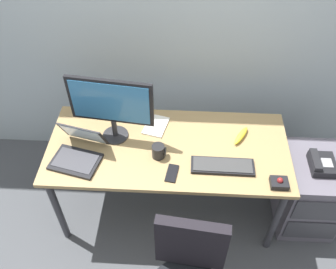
% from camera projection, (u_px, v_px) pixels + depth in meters
% --- Properties ---
extents(ground_plane, '(8.00, 8.00, 0.00)m').
position_uv_depth(ground_plane, '(168.00, 206.00, 3.06)').
color(ground_plane, '#45474B').
extents(back_wall, '(6.00, 0.10, 2.80)m').
position_uv_depth(back_wall, '(174.00, 6.00, 2.55)').
color(back_wall, '#9DABB0').
rests_on(back_wall, ground).
extents(desk, '(1.66, 0.74, 0.74)m').
position_uv_depth(desk, '(168.00, 154.00, 2.58)').
color(desk, '#997C4E').
rests_on(desk, ground).
extents(file_cabinet, '(0.42, 0.53, 0.62)m').
position_uv_depth(file_cabinet, '(308.00, 191.00, 2.79)').
color(file_cabinet, '#5C5763').
rests_on(file_cabinet, ground).
extents(desk_phone, '(0.17, 0.20, 0.09)m').
position_uv_depth(desk_phone, '(321.00, 164.00, 2.53)').
color(desk_phone, black).
rests_on(desk_phone, file_cabinet).
extents(monitor_main, '(0.56, 0.18, 0.49)m').
position_uv_depth(monitor_main, '(111.00, 105.00, 2.38)').
color(monitor_main, '#262628').
rests_on(monitor_main, desk).
extents(keyboard, '(0.41, 0.14, 0.03)m').
position_uv_depth(keyboard, '(222.00, 166.00, 2.39)').
color(keyboard, black).
rests_on(keyboard, desk).
extents(laptop, '(0.38, 0.38, 0.22)m').
position_uv_depth(laptop, '(78.00, 151.00, 2.43)').
color(laptop, black).
rests_on(laptop, desk).
extents(trackball_mouse, '(0.11, 0.09, 0.07)m').
position_uv_depth(trackball_mouse, '(279.00, 183.00, 2.29)').
color(trackball_mouse, black).
rests_on(trackball_mouse, desk).
extents(coffee_mug, '(0.10, 0.09, 0.10)m').
position_uv_depth(coffee_mug, '(159.00, 151.00, 2.43)').
color(coffee_mug, black).
rests_on(coffee_mug, desk).
extents(paper_notepad, '(0.19, 0.24, 0.01)m').
position_uv_depth(paper_notepad, '(156.00, 126.00, 2.66)').
color(paper_notepad, white).
rests_on(paper_notepad, desk).
extents(cell_phone, '(0.09, 0.15, 0.01)m').
position_uv_depth(cell_phone, '(172.00, 173.00, 2.36)').
color(cell_phone, black).
rests_on(cell_phone, desk).
extents(banana, '(0.13, 0.19, 0.04)m').
position_uv_depth(banana, '(241.00, 136.00, 2.57)').
color(banana, yellow).
rests_on(banana, desk).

